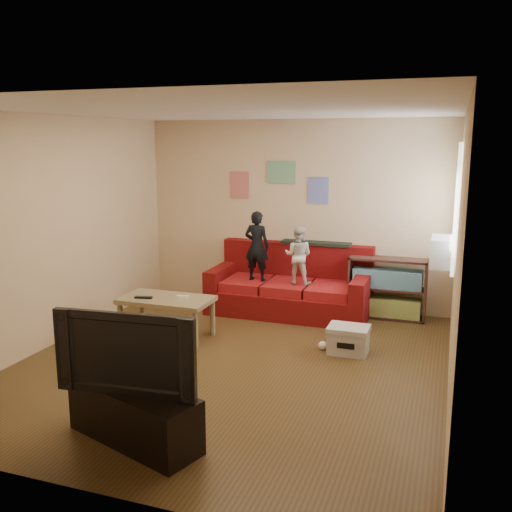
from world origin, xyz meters
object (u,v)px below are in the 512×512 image
(coffee_table, at_px, (166,303))
(television, at_px, (131,349))
(child_a, at_px, (257,246))
(tv_stand, at_px, (134,415))
(sofa, at_px, (291,289))
(file_box, at_px, (348,340))
(child_b, at_px, (298,255))
(bookshelf, at_px, (387,291))

(coffee_table, height_order, television, television)
(child_a, relative_size, tv_stand, 0.82)
(sofa, distance_m, tv_stand, 3.87)
(sofa, height_order, child_a, child_a)
(sofa, height_order, file_box, sofa)
(child_b, height_order, file_box, child_b)
(child_b, bearing_deg, file_box, 129.10)
(child_b, bearing_deg, sofa, -48.95)
(child_a, xyz_separation_m, bookshelf, (1.77, 0.34, -0.58))
(child_b, bearing_deg, coffee_table, 47.11)
(sofa, bearing_deg, television, -93.32)
(child_a, xyz_separation_m, television, (0.23, -3.69, -0.17))
(child_a, bearing_deg, child_b, -177.50)
(tv_stand, relative_size, television, 1.03)
(sofa, xyz_separation_m, file_box, (1.07, -1.35, -0.17))
(bookshelf, bearing_deg, sofa, -172.76)
(child_b, distance_m, bookshelf, 1.31)
(coffee_table, xyz_separation_m, television, (0.94, -2.33, 0.35))
(child_a, relative_size, television, 0.84)
(bookshelf, height_order, tv_stand, bookshelf)
(sofa, distance_m, bookshelf, 1.33)
(child_a, distance_m, tv_stand, 3.77)
(tv_stand, bearing_deg, television, 0.00)
(child_b, bearing_deg, tv_stand, 85.28)
(coffee_table, distance_m, bookshelf, 3.01)
(coffee_table, distance_m, tv_stand, 2.52)
(child_a, distance_m, coffee_table, 1.62)
(child_b, xyz_separation_m, tv_stand, (-0.37, -3.69, -0.64))
(coffee_table, distance_m, file_box, 2.25)
(bookshelf, height_order, television, television)
(child_b, distance_m, television, 3.71)
(coffee_table, bearing_deg, child_b, 46.07)
(coffee_table, xyz_separation_m, file_box, (2.23, 0.19, -0.27))
(sofa, distance_m, child_a, 0.79)
(child_a, xyz_separation_m, file_box, (1.52, -1.17, -0.79))
(bookshelf, distance_m, television, 4.34)
(bookshelf, distance_m, file_box, 1.55)
(child_b, bearing_deg, child_a, 1.04)
(sofa, distance_m, child_b, 0.58)
(child_b, height_order, bookshelf, child_b)
(sofa, distance_m, file_box, 1.73)
(bookshelf, bearing_deg, child_b, -163.65)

